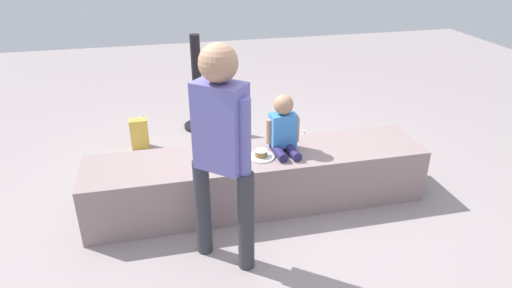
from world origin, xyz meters
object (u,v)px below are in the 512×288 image
at_px(cake_plate, 261,155).
at_px(handbag_black_leather, 354,155).
at_px(water_bottle_far_side, 304,140).
at_px(water_bottle_near_gift, 171,169).
at_px(gift_bag, 139,134).
at_px(child_seated, 283,127).
at_px(adult_standing, 221,141).
at_px(handbag_brown_canvas, 266,162).

relative_size(cake_plate, handbag_black_leather, 0.77).
height_order(water_bottle_far_side, handbag_black_leather, handbag_black_leather).
bearing_deg(water_bottle_near_gift, gift_bag, 110.55).
height_order(child_seated, adult_standing, adult_standing).
xyz_separation_m(water_bottle_near_gift, handbag_brown_canvas, (0.89, -0.13, 0.03)).
relative_size(gift_bag, water_bottle_near_gift, 1.56).
bearing_deg(water_bottle_far_side, handbag_brown_canvas, -139.80).
height_order(water_bottle_near_gift, handbag_black_leather, handbag_black_leather).
height_order(adult_standing, water_bottle_near_gift, adult_standing).
bearing_deg(handbag_black_leather, child_seated, -153.18).
relative_size(cake_plate, water_bottle_far_side, 1.05).
xyz_separation_m(gift_bag, water_bottle_near_gift, (0.28, -0.74, -0.06)).
height_order(adult_standing, cake_plate, adult_standing).
bearing_deg(water_bottle_near_gift, adult_standing, -75.79).
bearing_deg(water_bottle_far_side, water_bottle_near_gift, -167.45).
bearing_deg(handbag_black_leather, water_bottle_near_gift, 176.43).
bearing_deg(adult_standing, handbag_brown_canvas, 62.20).
xyz_separation_m(cake_plate, handbag_black_leather, (1.09, 0.52, -0.39)).
relative_size(child_seated, adult_standing, 0.31).
bearing_deg(adult_standing, water_bottle_far_side, 54.38).
bearing_deg(gift_bag, adult_standing, -73.35).
bearing_deg(cake_plate, water_bottle_near_gift, 138.43).
relative_size(adult_standing, water_bottle_near_gift, 6.68).
bearing_deg(adult_standing, gift_bag, 106.65).
xyz_separation_m(water_bottle_near_gift, water_bottle_far_side, (1.42, 0.32, -0.01)).
bearing_deg(handbag_brown_canvas, child_seated, -85.81).
bearing_deg(gift_bag, water_bottle_near_gift, -69.45).
distance_m(cake_plate, water_bottle_far_side, 1.24).
distance_m(water_bottle_far_side, handbag_brown_canvas, 0.69).
xyz_separation_m(child_seated, handbag_brown_canvas, (-0.03, 0.43, -0.54)).
bearing_deg(cake_plate, child_seated, 20.65).
bearing_deg(water_bottle_far_side, gift_bag, 165.91).
bearing_deg(child_seated, handbag_black_leather, 26.82).
height_order(cake_plate, water_bottle_near_gift, cake_plate).
xyz_separation_m(gift_bag, water_bottle_far_side, (1.70, -0.43, -0.07)).
bearing_deg(cake_plate, gift_bag, 125.86).
height_order(child_seated, gift_bag, child_seated).
bearing_deg(cake_plate, adult_standing, -124.55).
xyz_separation_m(cake_plate, water_bottle_far_side, (0.70, 0.95, -0.39)).
bearing_deg(handbag_black_leather, handbag_brown_canvas, -178.95).
xyz_separation_m(adult_standing, cake_plate, (0.41, 0.59, -0.45)).
xyz_separation_m(gift_bag, handbag_black_leather, (2.09, -0.85, -0.07)).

